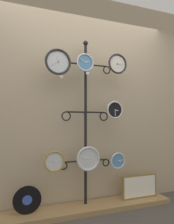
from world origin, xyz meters
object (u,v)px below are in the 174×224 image
clock_top_center (85,63)px  clock_middle_right (115,110)px  clock_bottom_left (54,161)px  clock_bottom_right (118,161)px  clock_top_right (117,64)px  clock_top_left (58,62)px  picture_frame (140,186)px  clock_bottom_center (88,159)px  vinyl_record (27,200)px  display_stand (86,145)px

clock_top_center → clock_middle_right: 0.70m
clock_bottom_left → clock_bottom_right: (0.83, 0.03, -0.05)m
clock_top_right → clock_top_left: bearing=-178.9°
clock_top_left → clock_top_right: size_ratio=1.16×
clock_top_right → picture_frame: (0.33, 0.01, -1.61)m
clock_bottom_left → clock_bottom_right: bearing=2.0°
clock_bottom_center → clock_bottom_right: clock_bottom_center is taller
picture_frame → vinyl_record: bearing=179.1°
clock_top_center → picture_frame: 1.76m
display_stand → clock_top_center: bearing=-113.5°
clock_top_center → picture_frame: bearing=2.3°
clock_top_left → clock_top_center: clock_top_left is taller
clock_bottom_right → vinyl_record: 1.18m
picture_frame → clock_bottom_left: bearing=-179.0°
clock_top_left → clock_bottom_left: (-0.03, 0.01, -1.14)m
display_stand → clock_middle_right: display_stand is taller
display_stand → clock_middle_right: (0.36, -0.11, 0.44)m
clock_bottom_left → vinyl_record: 0.50m
display_stand → clock_bottom_left: bearing=-166.3°
clock_bottom_right → picture_frame: bearing=-1.5°
vinyl_record → clock_top_right: bearing=-1.8°
clock_middle_right → picture_frame: (0.38, 0.03, -1.01)m
clock_bottom_left → clock_top_right: bearing=0.5°
clock_bottom_center → picture_frame: clock_bottom_center is taller
picture_frame → clock_bottom_center: bearing=-178.3°
clock_bottom_left → clock_middle_right: bearing=-0.4°
clock_top_center → clock_bottom_right: bearing=4.9°
display_stand → clock_bottom_left: size_ratio=8.63×
clock_bottom_left → vinyl_record: bearing=171.6°
clock_bottom_center → clock_bottom_right: 0.43m
clock_bottom_left → display_stand: bearing=13.7°
clock_bottom_right → vinyl_record: clock_bottom_right is taller
clock_top_right → picture_frame: 1.64m
clock_top_center → clock_middle_right: bearing=0.7°
clock_middle_right → clock_bottom_left: (-0.77, 0.01, -0.60)m
clock_top_right → vinyl_record: 1.96m
clock_bottom_right → picture_frame: (0.32, -0.01, -0.36)m
clock_bottom_left → clock_bottom_center: (0.41, -0.00, 0.01)m
clock_bottom_right → clock_top_right: bearing=-109.6°
display_stand → clock_top_center: size_ratio=9.44×
vinyl_record → clock_bottom_left: bearing=-8.4°
vinyl_record → clock_top_left: bearing=-8.8°
clock_top_right → clock_middle_right: bearing=-165.0°
clock_top_right → clock_bottom_right: size_ratio=1.26×
picture_frame → clock_top_right: bearing=-177.8°
clock_bottom_left → clock_top_center: bearing=-1.7°
display_stand → picture_frame: bearing=-6.3°
clock_top_right → clock_bottom_left: 1.46m
clock_top_right → clock_bottom_center: clock_top_right is taller
clock_bottom_right → vinyl_record: bearing=179.3°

